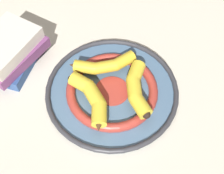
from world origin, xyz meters
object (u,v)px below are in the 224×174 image
at_px(banana_a, 137,87).
at_px(banana_c, 104,65).
at_px(banana_b, 92,99).
at_px(book_stack, 9,51).
at_px(decorative_bowl, 112,91).

height_order(banana_a, banana_c, banana_a).
xyz_separation_m(banana_b, book_stack, (-0.04, -0.28, 0.00)).
height_order(banana_a, book_stack, book_stack).
xyz_separation_m(decorative_bowl, banana_b, (0.06, -0.03, 0.04)).
bearing_deg(banana_c, decorative_bowl, -82.17).
relative_size(banana_b, book_stack, 0.73).
relative_size(decorative_bowl, banana_c, 2.21).
bearing_deg(banana_b, banana_c, -42.95).
bearing_deg(banana_b, banana_a, -101.91).
relative_size(banana_a, book_stack, 0.80).
distance_m(decorative_bowl, book_stack, 0.31).
xyz_separation_m(banana_a, banana_c, (-0.03, -0.11, -0.00)).
bearing_deg(banana_a, banana_b, -77.27).
xyz_separation_m(banana_a, book_stack, (0.04, -0.37, 0.00)).
distance_m(decorative_bowl, banana_c, 0.07).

